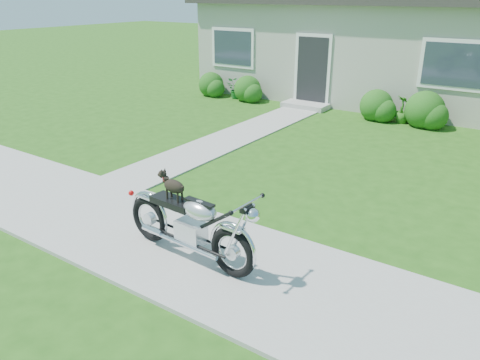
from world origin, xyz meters
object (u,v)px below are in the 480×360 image
potted_plant_right (403,109)px  house (396,31)px  motorcycle_with_dog (190,224)px  potted_plant_left (235,89)px

potted_plant_right → house: bearing=113.4°
potted_plant_right → motorcycle_with_dog: 8.76m
house → potted_plant_right: size_ratio=16.87×
potted_plant_right → motorcycle_with_dog: bearing=-91.2°
house → potted_plant_left: bearing=-140.0°
house → motorcycle_with_dog: size_ratio=5.66×
house → potted_plant_right: 4.16m
house → potted_plant_left: size_ratio=19.50×
potted_plant_left → potted_plant_right: 5.60m
potted_plant_left → motorcycle_with_dog: (5.42, -8.76, 0.22)m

